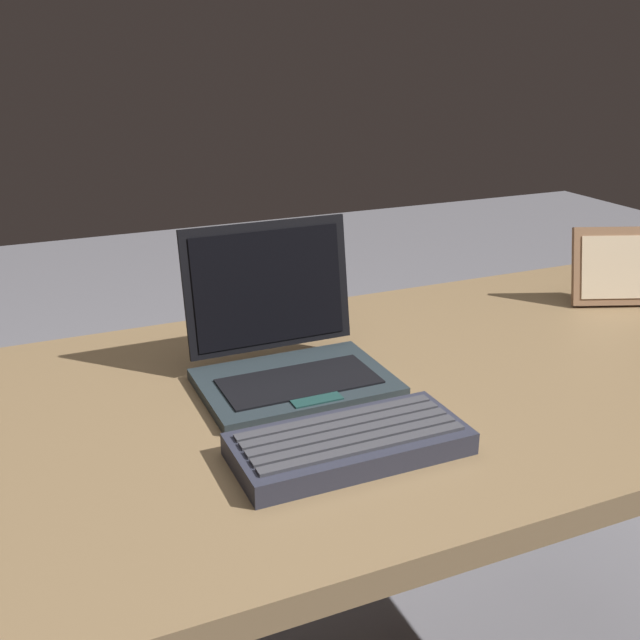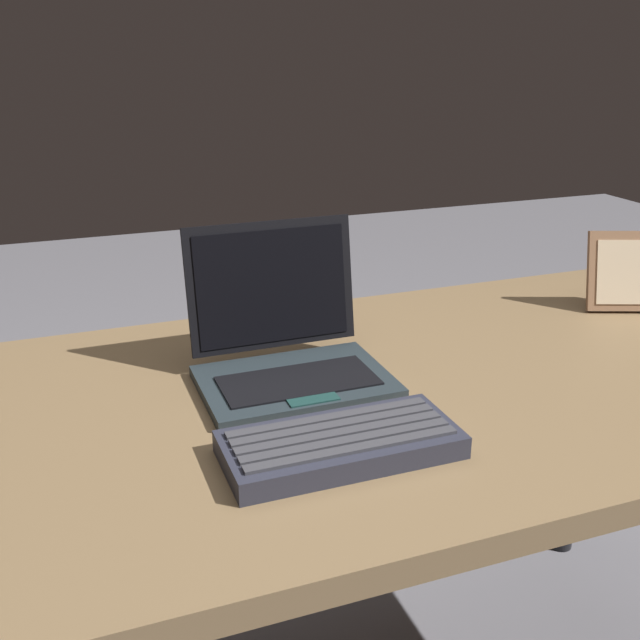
# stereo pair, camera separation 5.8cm
# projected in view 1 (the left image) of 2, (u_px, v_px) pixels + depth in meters

# --- Properties ---
(desk) EXTENTS (1.61, 0.77, 0.71)m
(desk) POSITION_uv_depth(u_px,v_px,m) (338.00, 438.00, 1.15)
(desk) COLOR brown
(desk) RESTS_ON ground
(laptop_front) EXTENTS (0.28, 0.23, 0.23)m
(laptop_front) POSITION_uv_depth(u_px,v_px,m) (287.00, 351.00, 1.14)
(laptop_front) COLOR #222C30
(laptop_front) RESTS_ON desk
(external_keyboard) EXTENTS (0.30, 0.13, 0.03)m
(external_keyboard) POSITION_uv_depth(u_px,v_px,m) (350.00, 443.00, 0.95)
(external_keyboard) COLOR #272935
(external_keyboard) RESTS_ON desk
(photo_frame) EXTENTS (0.16, 0.11, 0.15)m
(photo_frame) POSITION_uv_depth(u_px,v_px,m) (611.00, 267.00, 1.47)
(photo_frame) COLOR #896245
(photo_frame) RESTS_ON desk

